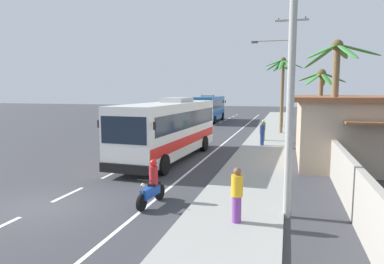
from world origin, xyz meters
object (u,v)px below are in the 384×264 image
at_px(pedestrian_near_kerb, 237,194).
at_px(palm_nearest, 283,84).
at_px(coach_bus_foreground, 169,127).
at_px(coach_bus_far_lane, 210,108).
at_px(pedestrian_midwalk, 262,134).
at_px(palm_second, 282,78).
at_px(utility_pole_nearest, 291,72).
at_px(pedestrian_far_walk, 263,130).
at_px(motorcycle_beside_bus, 152,187).
at_px(palm_third, 336,82).
at_px(palm_fourth, 321,93).
at_px(utility_pole_mid, 289,71).

bearing_deg(pedestrian_near_kerb, palm_nearest, -38.38).
relative_size(coach_bus_foreground, coach_bus_far_lane, 1.04).
height_order(pedestrian_midwalk, palm_second, palm_second).
distance_m(palm_nearest, palm_second, 5.75).
xyz_separation_m(utility_pole_nearest, palm_second, (-0.67, 22.06, 0.54)).
xyz_separation_m(pedestrian_near_kerb, pedestrian_far_walk, (-0.47, 17.84, -0.03)).
bearing_deg(pedestrian_near_kerb, coach_bus_far_lane, -22.76).
bearing_deg(coach_bus_foreground, palm_second, 65.69).
bearing_deg(utility_pole_nearest, pedestrian_midwalk, 97.48).
bearing_deg(coach_bus_foreground, utility_pole_nearest, -49.43).
bearing_deg(coach_bus_foreground, motorcycle_beside_bus, -74.92).
xyz_separation_m(palm_third, palm_fourth, (-0.27, 4.92, -0.58)).
distance_m(coach_bus_foreground, pedestrian_far_walk, 9.88).
bearing_deg(motorcycle_beside_bus, pedestrian_midwalk, 78.27).
distance_m(pedestrian_midwalk, pedestrian_far_walk, 2.59).
bearing_deg(palm_nearest, palm_third, -82.12).
bearing_deg(coach_bus_far_lane, coach_bus_foreground, -82.83).
xyz_separation_m(pedestrian_far_walk, utility_pole_mid, (1.85, -2.68, 4.46)).
relative_size(utility_pole_nearest, palm_fourth, 1.66).
distance_m(pedestrian_far_walk, palm_third, 11.07).
relative_size(pedestrian_far_walk, utility_pole_nearest, 0.18).
distance_m(utility_pole_mid, palm_nearest, 13.90).
relative_size(utility_pole_nearest, palm_nearest, 1.27).
distance_m(coach_bus_far_lane, pedestrian_midwalk, 20.59).
bearing_deg(coach_bus_foreground, pedestrian_far_walk, 59.39).
distance_m(utility_pole_nearest, utility_pole_mid, 13.94).
relative_size(coach_bus_far_lane, utility_pole_mid, 1.04).
bearing_deg(utility_pole_nearest, coach_bus_far_lane, 107.04).
bearing_deg(pedestrian_far_walk, palm_second, -6.27).
xyz_separation_m(pedestrian_near_kerb, palm_second, (0.81, 23.30, 4.24)).
bearing_deg(coach_bus_far_lane, palm_fourth, -60.35).
relative_size(motorcycle_beside_bus, utility_pole_nearest, 0.21).
relative_size(pedestrian_midwalk, palm_second, 0.23).
distance_m(utility_pole_mid, palm_second, 8.16).
xyz_separation_m(pedestrian_midwalk, palm_fourth, (3.73, -2.15, 2.97)).
distance_m(coach_bus_foreground, pedestrian_near_kerb, 10.89).
relative_size(palm_nearest, palm_second, 1.00).
distance_m(coach_bus_far_lane, utility_pole_mid, 21.71).
relative_size(palm_third, palm_fourth, 1.20).
distance_m(palm_second, palm_fourth, 10.59).
distance_m(pedestrian_midwalk, palm_fourth, 5.23).
relative_size(pedestrian_near_kerb, utility_pole_nearest, 0.19).
height_order(pedestrian_far_walk, utility_pole_mid, utility_pole_mid).
bearing_deg(motorcycle_beside_bus, palm_nearest, 81.76).
height_order(utility_pole_nearest, palm_fourth, utility_pole_nearest).
height_order(utility_pole_mid, palm_nearest, utility_pole_mid).
relative_size(motorcycle_beside_bus, pedestrian_near_kerb, 1.14).
height_order(palm_second, palm_fourth, palm_second).
relative_size(coach_bus_foreground, palm_second, 1.55).
distance_m(motorcycle_beside_bus, utility_pole_nearest, 6.26).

